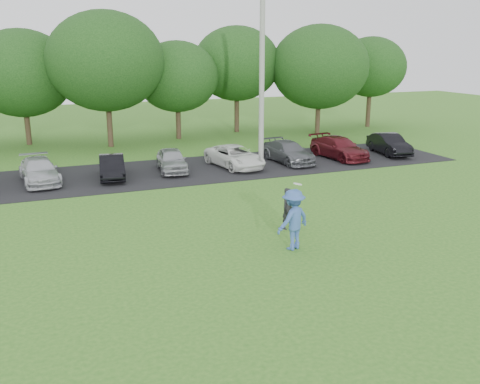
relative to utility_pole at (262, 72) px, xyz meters
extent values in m
plane|color=#306C1E|center=(-4.85, -12.61, -5.10)|extent=(100.00, 100.00, 0.00)
cube|color=black|center=(-4.85, 0.39, -5.08)|extent=(32.00, 6.50, 0.03)
cylinder|color=#9D9D98|center=(0.00, 0.00, 0.00)|extent=(0.28, 0.28, 10.19)
imported|color=#3C60AB|center=(-4.09, -11.87, -4.09)|extent=(1.48, 1.15, 2.01)
cylinder|color=white|center=(-4.01, -11.96, -2.89)|extent=(0.27, 0.27, 0.09)
imported|color=black|center=(-3.34, -10.02, -4.34)|extent=(0.64, 0.52, 1.52)
cube|color=black|center=(-3.16, -10.20, -4.12)|extent=(0.16, 0.14, 0.10)
imported|color=#B6B9BE|center=(-11.51, 0.40, -4.48)|extent=(2.01, 4.15, 1.16)
imported|color=black|center=(-8.10, 0.05, -4.50)|extent=(1.60, 3.55, 1.13)
imported|color=#A0A3A7|center=(-4.95, 0.40, -4.47)|extent=(1.83, 3.66, 1.20)
imported|color=white|center=(-1.49, 0.16, -4.49)|extent=(2.58, 4.41, 1.15)
imported|color=#585A60|center=(1.77, 0.18, -4.48)|extent=(1.96, 4.16, 1.17)
imported|color=#56121A|center=(5.04, 0.07, -4.45)|extent=(2.18, 4.44, 1.24)
imported|color=black|center=(8.53, 0.02, -4.45)|extent=(1.90, 3.92, 1.24)
cylinder|color=#38281C|center=(-11.85, 11.79, -4.00)|extent=(0.36, 0.36, 2.20)
ellipsoid|color=#214C19|center=(-11.85, 11.79, -0.39)|extent=(6.68, 6.68, 5.68)
cylinder|color=#38281C|center=(-6.85, 8.99, -3.75)|extent=(0.36, 0.36, 2.70)
ellipsoid|color=#214C19|center=(-6.85, 8.99, 0.39)|extent=(7.42, 7.42, 6.31)
cylinder|color=#38281C|center=(-1.85, 10.39, -4.00)|extent=(0.36, 0.36, 2.20)
ellipsoid|color=#214C19|center=(-1.85, 10.39, -0.74)|extent=(5.76, 5.76, 4.90)
cylinder|color=#38281C|center=(3.15, 11.79, -3.75)|extent=(0.36, 0.36, 2.70)
ellipsoid|color=#214C19|center=(3.15, 11.79, 0.04)|extent=(6.50, 6.50, 5.53)
cylinder|color=#38281C|center=(8.65, 8.99, -4.00)|extent=(0.36, 0.36, 2.20)
ellipsoid|color=#214C19|center=(8.65, 8.99, -0.18)|extent=(7.24, 7.24, 6.15)
cylinder|color=#38281C|center=(14.15, 10.39, -3.75)|extent=(0.36, 0.36, 2.70)
ellipsoid|color=#214C19|center=(14.15, 10.39, -0.30)|extent=(5.58, 5.58, 4.74)
camera|label=1|loc=(-11.73, -26.50, 1.34)|focal=40.00mm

